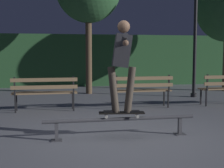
{
  "coord_description": "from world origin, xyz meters",
  "views": [
    {
      "loc": [
        -1.21,
        -5.26,
        1.45
      ],
      "look_at": [
        0.01,
        0.87,
        0.85
      ],
      "focal_mm": 51.89,
      "sensor_mm": 36.0,
      "label": 1
    }
  ],
  "objects_px": {
    "grind_rail": "(121,122)",
    "skateboarder": "(122,58)",
    "park_bench_left_center": "(45,90)",
    "park_bench_right_center": "(142,88)",
    "lamp_post_right": "(195,21)",
    "skateboard": "(122,113)"
  },
  "relations": [
    {
      "from": "skateboarder",
      "to": "lamp_post_right",
      "type": "distance_m",
      "value": 5.88
    },
    {
      "from": "skateboard",
      "to": "park_bench_left_center",
      "type": "xyz_separation_m",
      "value": [
        -1.31,
        2.8,
        0.11
      ]
    },
    {
      "from": "skateboard",
      "to": "skateboarder",
      "type": "height_order",
      "value": "skateboarder"
    },
    {
      "from": "grind_rail",
      "to": "skateboarder",
      "type": "xyz_separation_m",
      "value": [
        0.02,
        -0.0,
        1.09
      ]
    },
    {
      "from": "grind_rail",
      "to": "skateboard",
      "type": "relative_size",
      "value": 3.31
    },
    {
      "from": "skateboarder",
      "to": "park_bench_right_center",
      "type": "distance_m",
      "value": 3.15
    },
    {
      "from": "skateboarder",
      "to": "grind_rail",
      "type": "bearing_deg",
      "value": 178.91
    },
    {
      "from": "park_bench_left_center",
      "to": "grind_rail",
      "type": "bearing_deg",
      "value": -65.15
    },
    {
      "from": "grind_rail",
      "to": "skateboard",
      "type": "height_order",
      "value": "skateboard"
    },
    {
      "from": "lamp_post_right",
      "to": "skateboard",
      "type": "bearing_deg",
      "value": -127.45
    },
    {
      "from": "park_bench_left_center",
      "to": "park_bench_right_center",
      "type": "bearing_deg",
      "value": 0.0
    },
    {
      "from": "skateboarder",
      "to": "park_bench_left_center",
      "type": "relative_size",
      "value": 0.97
    },
    {
      "from": "skateboard",
      "to": "park_bench_right_center",
      "type": "height_order",
      "value": "park_bench_right_center"
    },
    {
      "from": "skateboarder",
      "to": "lamp_post_right",
      "type": "relative_size",
      "value": 0.4
    },
    {
      "from": "skateboard",
      "to": "grind_rail",
      "type": "bearing_deg",
      "value": 180.0
    },
    {
      "from": "skateboard",
      "to": "park_bench_left_center",
      "type": "bearing_deg",
      "value": 115.16
    },
    {
      "from": "grind_rail",
      "to": "skateboard",
      "type": "bearing_deg",
      "value": 0.0
    },
    {
      "from": "skateboarder",
      "to": "lamp_post_right",
      "type": "xyz_separation_m",
      "value": [
        3.51,
        4.58,
        1.12
      ]
    },
    {
      "from": "park_bench_right_center",
      "to": "lamp_post_right",
      "type": "height_order",
      "value": "lamp_post_right"
    },
    {
      "from": "grind_rail",
      "to": "park_bench_left_center",
      "type": "relative_size",
      "value": 1.65
    },
    {
      "from": "park_bench_right_center",
      "to": "lamp_post_right",
      "type": "bearing_deg",
      "value": 37.58
    },
    {
      "from": "grind_rail",
      "to": "lamp_post_right",
      "type": "xyz_separation_m",
      "value": [
        3.53,
        4.58,
        2.21
      ]
    }
  ]
}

